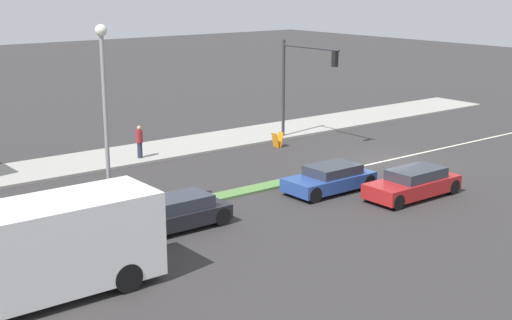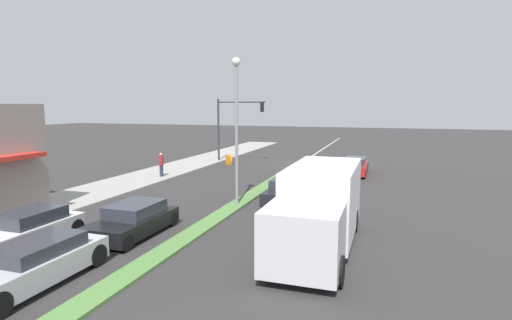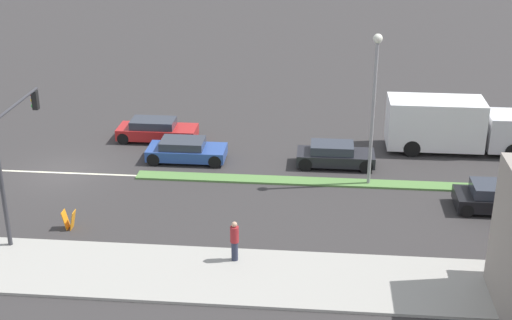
{
  "view_description": "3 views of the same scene",
  "coord_description": "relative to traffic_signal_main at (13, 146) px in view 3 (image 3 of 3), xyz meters",
  "views": [
    {
      "loc": [
        -23.88,
        27.01,
        8.98
      ],
      "look_at": [
        -0.66,
        8.98,
        1.56
      ],
      "focal_mm": 50.0,
      "sensor_mm": 36.0,
      "label": 1
    },
    {
      "loc": [
        -7.24,
        34.27,
        5.11
      ],
      "look_at": [
        1.27,
        8.59,
        1.41
      ],
      "focal_mm": 28.0,
      "sensor_mm": 36.0,
      "label": 2
    },
    {
      "loc": [
        32.09,
        12.99,
        14.59
      ],
      "look_at": [
        1.68,
        10.16,
        1.8
      ],
      "focal_mm": 50.0,
      "sensor_mm": 36.0,
      "label": 3
    }
  ],
  "objects": [
    {
      "name": "coupe_blue",
      "position": [
        -8.32,
        5.49,
        -3.32
      ],
      "size": [
        1.86,
        4.11,
        1.17
      ],
      "color": "#284793",
      "rests_on": "ground"
    },
    {
      "name": "lane_marking_center",
      "position": [
        -6.12,
        -0.58,
        -3.9
      ],
      "size": [
        0.16,
        60.0,
        0.01
      ],
      "primitive_type": "cube",
      "color": "beige",
      "rests_on": "ground"
    },
    {
      "name": "suv_black",
      "position": [
        -3.92,
        20.65,
        -3.3
      ],
      "size": [
        1.91,
        3.99,
        1.26
      ],
      "color": "black",
      "rests_on": "ground"
    },
    {
      "name": "pedestrian",
      "position": [
        1.78,
        9.31,
        -2.9
      ],
      "size": [
        0.34,
        0.34,
        1.68
      ],
      "color": "#282D42",
      "rests_on": "sidewalk_right"
    },
    {
      "name": "street_lamp",
      "position": [
        -6.12,
        14.94,
        0.88
      ],
      "size": [
        0.44,
        0.44,
        7.37
      ],
      "color": "gray",
      "rests_on": "median_strip"
    },
    {
      "name": "sedan_dark",
      "position": [
        -8.32,
        13.3,
        -3.3
      ],
      "size": [
        1.73,
        3.99,
        1.24
      ],
      "color": "black",
      "rests_on": "ground"
    },
    {
      "name": "delivery_truck",
      "position": [
        -11.12,
        19.58,
        -2.43
      ],
      "size": [
        2.44,
        7.5,
        2.87
      ],
      "color": "silver",
      "rests_on": "ground"
    },
    {
      "name": "hatchback_red",
      "position": [
        -11.12,
        3.3,
        -3.29
      ],
      "size": [
        1.76,
        4.45,
        1.24
      ],
      "color": "#AD1E1E",
      "rests_on": "ground"
    },
    {
      "name": "ground_plane",
      "position": [
        -6.12,
        17.42,
        -3.9
      ],
      "size": [
        160.0,
        160.0,
        0.0
      ],
      "primitive_type": "plane",
      "color": "#333030"
    },
    {
      "name": "warning_aframe_sign",
      "position": [
        -0.35,
        1.9,
        -3.47
      ],
      "size": [
        0.45,
        0.53,
        0.84
      ],
      "color": "orange",
      "rests_on": "ground"
    },
    {
      "name": "sidewalk_right",
      "position": [
        2.88,
        17.92,
        -3.84
      ],
      "size": [
        4.0,
        73.0,
        0.12
      ],
      "primitive_type": "cube",
      "color": "#9E9B93",
      "rests_on": "ground"
    },
    {
      "name": "traffic_signal_main",
      "position": [
        0.0,
        0.0,
        0.0
      ],
      "size": [
        4.59,
        0.34,
        5.6
      ],
      "color": "#333338",
      "rests_on": "sidewalk_right"
    }
  ]
}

